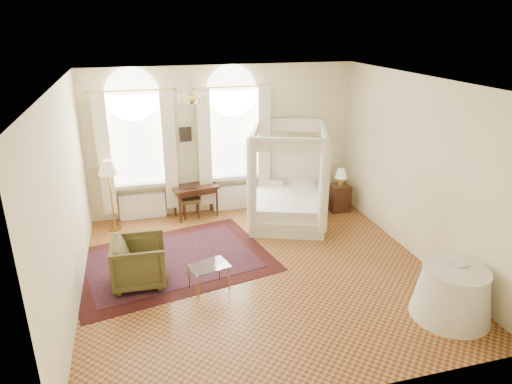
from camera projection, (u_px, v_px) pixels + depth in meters
ground at (259, 271)px, 8.12m from camera, size 6.00×6.00×0.00m
room_walls at (260, 165)px, 7.42m from camera, size 6.00×6.00×6.00m
window_left at (138, 155)px, 9.72m from camera, size 1.62×0.27×3.29m
window_right at (234, 148)px, 10.23m from camera, size 1.62×0.27×3.29m
chandelier at (192, 98)px, 7.95m from camera, size 0.51×0.45×0.50m
wall_pictures at (228, 130)px, 10.15m from camera, size 2.54×0.03×0.39m
canopy_bed at (288, 200)px, 9.99m from camera, size 2.13×2.34×2.11m
nightstand at (339, 198)px, 10.60m from camera, size 0.44×0.40×0.63m
nightstand_lamp at (341, 174)px, 10.36m from camera, size 0.27×0.27×0.40m
writing_desk at (195, 190)px, 10.15m from camera, size 1.06×0.68×0.74m
laptop at (188, 187)px, 10.02m from camera, size 0.35×0.23×0.03m
stool at (191, 201)px, 10.21m from camera, size 0.41×0.41×0.47m
armchair at (140, 262)px, 7.62m from camera, size 0.92×0.90×0.80m
coffee_table at (209, 268)px, 7.46m from camera, size 0.74×0.60×0.44m
floor_lamp at (108, 171)px, 9.28m from camera, size 0.39×0.39×1.53m
oriental_rug at (172, 261)px, 8.45m from camera, size 3.96×3.19×0.01m
side_table at (453, 293)px, 6.77m from camera, size 1.17×1.17×0.80m
book at (453, 264)px, 6.74m from camera, size 0.22×0.29×0.03m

